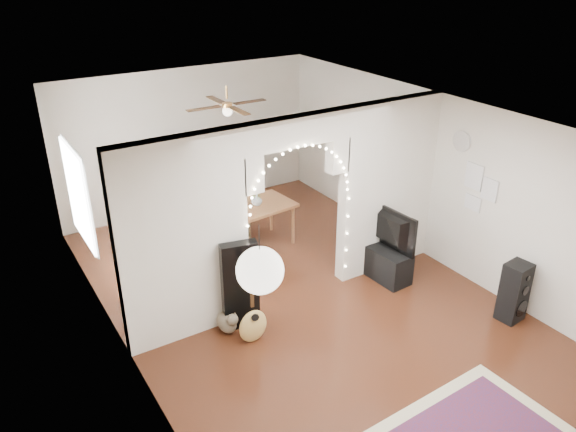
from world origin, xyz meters
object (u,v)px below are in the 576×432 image
dining_table (257,209)px  dining_chair_left (234,270)px  media_console (381,261)px  dining_chair_right (233,234)px  floor_speaker (514,292)px  acoustic_guitar (253,314)px  bookcase (195,201)px

dining_table → dining_chair_left: 1.33m
media_console → dining_chair_right: 2.58m
dining_table → dining_chair_right: (-0.37, 0.22, -0.47)m
floor_speaker → dining_chair_right: (-2.28, 3.91, -0.21)m
floor_speaker → dining_chair_left: size_ratio=1.71×
media_console → acoustic_guitar: bearing=-174.5°
acoustic_guitar → floor_speaker: size_ratio=1.15×
dining_table → dining_chair_right: dining_table is taller
floor_speaker → dining_table: 4.17m
floor_speaker → dining_chair_right: bearing=114.2°
floor_speaker → dining_chair_right: size_ratio=1.83×
dining_chair_left → dining_chair_right: dining_chair_left is taller
acoustic_guitar → bookcase: bookcase is taller
dining_chair_right → dining_table: bearing=-51.8°
acoustic_guitar → dining_table: (1.33, 2.25, 0.25)m
bookcase → dining_chair_left: size_ratio=2.75×
media_console → dining_table: size_ratio=0.79×
dining_table → dining_chair_left: size_ratio=2.53×
floor_speaker → media_console: floor_speaker is taller
acoustic_guitar → floor_speaker: bearing=-9.1°
floor_speaker → dining_table: floor_speaker is taller
acoustic_guitar → media_console: 2.51m
dining_chair_right → dining_chair_left: bearing=-137.3°
floor_speaker → dining_chair_right: 4.53m
dining_chair_left → bookcase: bearing=73.3°
dining_table → dining_chair_right: bearing=144.0°
floor_speaker → bookcase: (-2.68, 4.52, 0.26)m
bookcase → dining_table: bookcase is taller
dining_chair_left → dining_chair_right: bearing=51.7°
acoustic_guitar → media_console: size_ratio=0.99×
dining_chair_left → acoustic_guitar: bearing=-119.7°
acoustic_guitar → media_console: acoustic_guitar is taller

